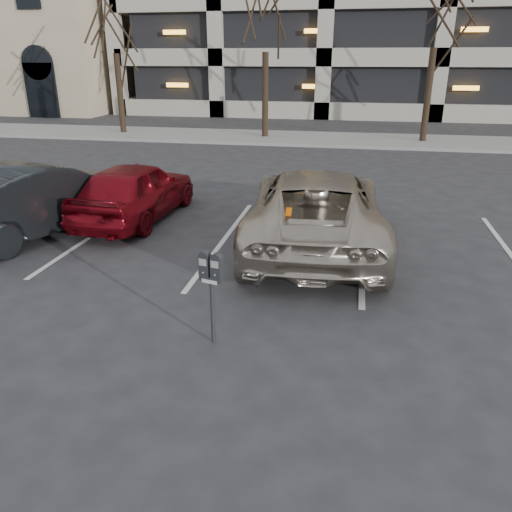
{
  "coord_description": "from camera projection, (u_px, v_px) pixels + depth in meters",
  "views": [
    {
      "loc": [
        1.12,
        -7.1,
        3.52
      ],
      "look_at": [
        -0.05,
        -1.14,
        1.09
      ],
      "focal_mm": 35.0,
      "sensor_mm": 36.0,
      "label": 1
    }
  ],
  "objects": [
    {
      "name": "suv_silver",
      "position": [
        316.0,
        208.0,
        9.76
      ],
      "size": [
        2.91,
        5.66,
        1.53
      ],
      "rotation": [
        0.0,
        0.0,
        3.21
      ],
      "color": "#BCB1A0",
      "rests_on": "ground"
    },
    {
      "name": "tree_a",
      "position": [
        111.0,
        0.0,
        22.16
      ],
      "size": [
        3.59,
        3.59,
        8.15
      ],
      "color": "black",
      "rests_on": "ground"
    },
    {
      "name": "sidewalk",
      "position": [
        330.0,
        139.0,
        22.53
      ],
      "size": [
        80.0,
        4.0,
        0.12
      ],
      "primitive_type": "cube",
      "color": "gray",
      "rests_on": "ground"
    },
    {
      "name": "stall_lines",
      "position": [
        224.0,
        239.0,
        10.32
      ],
      "size": [
        16.9,
        5.2,
        0.0
      ],
      "color": "silver",
      "rests_on": "ground"
    },
    {
      "name": "parking_meter",
      "position": [
        211.0,
        276.0,
        6.26
      ],
      "size": [
        0.34,
        0.2,
        1.25
      ],
      "rotation": [
        0.0,
        0.0,
        -0.25
      ],
      "color": "black",
      "rests_on": "ground"
    },
    {
      "name": "car_dark",
      "position": [
        39.0,
        198.0,
        10.5
      ],
      "size": [
        2.99,
        4.86,
        1.51
      ],
      "primitive_type": "imported",
      "rotation": [
        0.0,
        0.0,
        2.81
      ],
      "color": "black",
      "rests_on": "ground"
    },
    {
      "name": "ground",
      "position": [
        273.0,
        293.0,
        7.97
      ],
      "size": [
        140.0,
        140.0,
        0.0
      ],
      "primitive_type": "plane",
      "color": "#28282B",
      "rests_on": "ground"
    },
    {
      "name": "car_red",
      "position": [
        135.0,
        190.0,
        11.4
      ],
      "size": [
        1.78,
        4.06,
        1.36
      ],
      "primitive_type": "imported",
      "rotation": [
        0.0,
        0.0,
        3.1
      ],
      "color": "maroon",
      "rests_on": "ground"
    }
  ]
}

